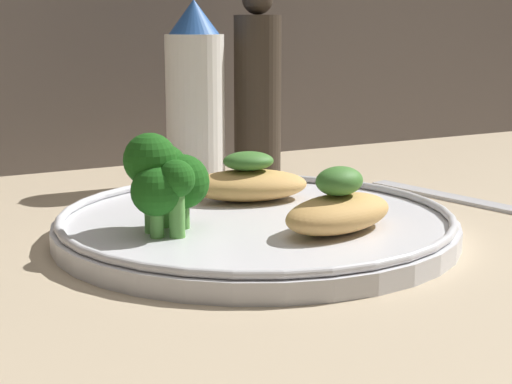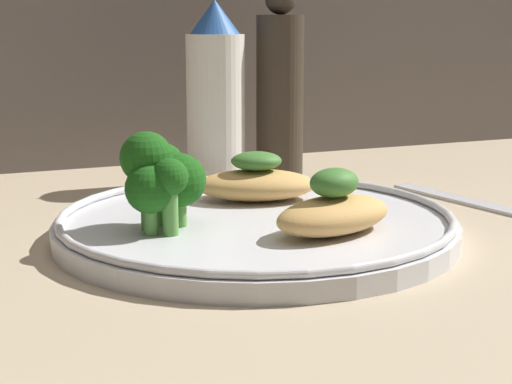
{
  "view_description": "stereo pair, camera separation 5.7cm",
  "coord_description": "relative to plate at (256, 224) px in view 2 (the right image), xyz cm",
  "views": [
    {
      "loc": [
        -26.89,
        -49.14,
        15.42
      ],
      "look_at": [
        0.0,
        0.0,
        3.4
      ],
      "focal_mm": 55.0,
      "sensor_mm": 36.0,
      "label": 1
    },
    {
      "loc": [
        -21.73,
        -51.63,
        15.42
      ],
      "look_at": [
        0.0,
        0.0,
        3.4
      ],
      "focal_mm": 55.0,
      "sensor_mm": 36.0,
      "label": 2
    }
  ],
  "objects": [
    {
      "name": "plate",
      "position": [
        0.0,
        0.0,
        0.0
      ],
      "size": [
        29.59,
        29.59,
        2.0
      ],
      "color": "silver",
      "rests_on": "ground_plane"
    },
    {
      "name": "grilled_meat_front",
      "position": [
        3.25,
        -5.92,
        2.03
      ],
      "size": [
        10.42,
        7.4,
        4.55
      ],
      "color": "tan",
      "rests_on": "plate"
    },
    {
      "name": "broccoli_bunch",
      "position": [
        -7.2,
        -0.35,
        4.22
      ],
      "size": [
        6.1,
        5.91,
        6.9
      ],
      "color": "#569942",
      "rests_on": "plate"
    },
    {
      "name": "sauce_bottle",
      "position": [
        3.8,
        18.96,
        7.47
      ],
      "size": [
        5.58,
        5.58,
        17.69
      ],
      "color": "white",
      "rests_on": "ground_plane"
    },
    {
      "name": "fork",
      "position": [
        21.49,
        3.21,
        -0.69
      ],
      "size": [
        4.77,
        16.64,
        0.6
      ],
      "color": "silver",
      "rests_on": "ground_plane"
    },
    {
      "name": "pepper_grinder",
      "position": [
        10.54,
        18.96,
        7.86
      ],
      "size": [
        4.66,
        4.66,
        19.33
      ],
      "color": "#382D23",
      "rests_on": "ground_plane"
    },
    {
      "name": "grilled_meat_middle",
      "position": [
        2.46,
        5.79,
        1.9
      ],
      "size": [
        10.97,
        8.47,
        3.98
      ],
      "color": "tan",
      "rests_on": "plate"
    },
    {
      "name": "ground_plane",
      "position": [
        0.0,
        0.0,
        -1.49
      ],
      "size": [
        180.0,
        180.0,
        1.0
      ],
      "primitive_type": "cube",
      "color": "tan"
    }
  ]
}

